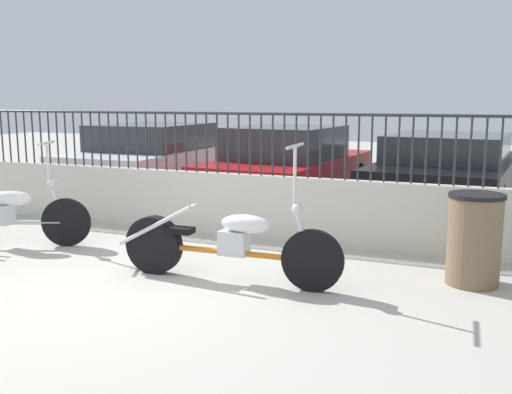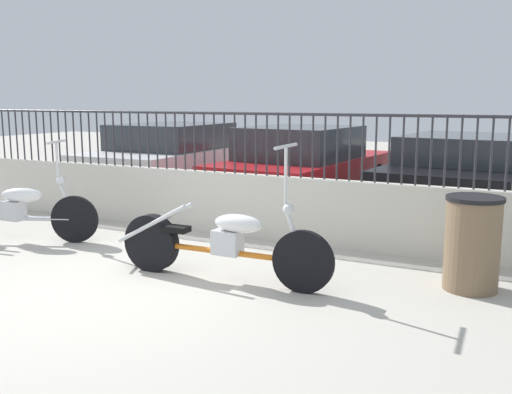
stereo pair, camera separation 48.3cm
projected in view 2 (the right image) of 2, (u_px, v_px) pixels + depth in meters
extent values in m
plane|color=#B7B2A5|center=(96.00, 290.00, 5.37)|extent=(40.00, 40.00, 0.00)
cube|color=beige|center=(230.00, 204.00, 7.56)|extent=(8.99, 0.18, 0.82)
cylinder|color=#2D2D33|center=(3.00, 134.00, 9.32)|extent=(0.02, 0.02, 0.80)
cylinder|color=#2D2D33|center=(10.00, 134.00, 9.26)|extent=(0.02, 0.02, 0.80)
cylinder|color=#2D2D33|center=(16.00, 134.00, 9.19)|extent=(0.02, 0.02, 0.80)
cylinder|color=#2D2D33|center=(23.00, 135.00, 9.12)|extent=(0.02, 0.02, 0.80)
cylinder|color=#2D2D33|center=(30.00, 135.00, 9.05)|extent=(0.02, 0.02, 0.80)
cylinder|color=#2D2D33|center=(37.00, 135.00, 8.98)|extent=(0.02, 0.02, 0.80)
cylinder|color=#2D2D33|center=(44.00, 136.00, 8.91)|extent=(0.02, 0.02, 0.80)
cylinder|color=#2D2D33|center=(52.00, 136.00, 8.84)|extent=(0.02, 0.02, 0.80)
cylinder|color=#2D2D33|center=(59.00, 136.00, 8.77)|extent=(0.02, 0.02, 0.80)
cylinder|color=#2D2D33|center=(66.00, 136.00, 8.70)|extent=(0.02, 0.02, 0.80)
cylinder|color=#2D2D33|center=(74.00, 137.00, 8.63)|extent=(0.02, 0.02, 0.80)
cylinder|color=#2D2D33|center=(82.00, 137.00, 8.56)|extent=(0.02, 0.02, 0.80)
cylinder|color=#2D2D33|center=(89.00, 137.00, 8.49)|extent=(0.02, 0.02, 0.80)
cylinder|color=#2D2D33|center=(97.00, 138.00, 8.43)|extent=(0.02, 0.02, 0.80)
cylinder|color=#2D2D33|center=(106.00, 138.00, 8.36)|extent=(0.02, 0.02, 0.80)
cylinder|color=#2D2D33|center=(114.00, 138.00, 8.29)|extent=(0.02, 0.02, 0.80)
cylinder|color=#2D2D33|center=(122.00, 139.00, 8.22)|extent=(0.02, 0.02, 0.80)
cylinder|color=#2D2D33|center=(131.00, 139.00, 8.15)|extent=(0.02, 0.02, 0.80)
cylinder|color=#2D2D33|center=(139.00, 139.00, 8.08)|extent=(0.02, 0.02, 0.80)
cylinder|color=#2D2D33|center=(148.00, 140.00, 8.01)|extent=(0.02, 0.02, 0.80)
cylinder|color=#2D2D33|center=(157.00, 140.00, 7.94)|extent=(0.02, 0.02, 0.80)
cylinder|color=#2D2D33|center=(166.00, 140.00, 7.87)|extent=(0.02, 0.02, 0.80)
cylinder|color=#2D2D33|center=(175.00, 141.00, 7.80)|extent=(0.02, 0.02, 0.80)
cylinder|color=#2D2D33|center=(185.00, 141.00, 7.73)|extent=(0.02, 0.02, 0.80)
cylinder|color=#2D2D33|center=(194.00, 141.00, 7.66)|extent=(0.02, 0.02, 0.80)
cylinder|color=#2D2D33|center=(204.00, 142.00, 7.59)|extent=(0.02, 0.02, 0.80)
cylinder|color=#2D2D33|center=(214.00, 142.00, 7.53)|extent=(0.02, 0.02, 0.80)
cylinder|color=#2D2D33|center=(224.00, 143.00, 7.46)|extent=(0.02, 0.02, 0.80)
cylinder|color=#2D2D33|center=(235.00, 143.00, 7.39)|extent=(0.02, 0.02, 0.80)
cylinder|color=#2D2D33|center=(245.00, 143.00, 7.32)|extent=(0.02, 0.02, 0.80)
cylinder|color=#2D2D33|center=(256.00, 144.00, 7.25)|extent=(0.02, 0.02, 0.80)
cylinder|color=#2D2D33|center=(267.00, 144.00, 7.18)|extent=(0.02, 0.02, 0.80)
cylinder|color=#2D2D33|center=(278.00, 145.00, 7.11)|extent=(0.02, 0.02, 0.80)
cylinder|color=#2D2D33|center=(289.00, 145.00, 7.04)|extent=(0.02, 0.02, 0.80)
cylinder|color=#2D2D33|center=(301.00, 146.00, 6.97)|extent=(0.02, 0.02, 0.80)
cylinder|color=#2D2D33|center=(313.00, 146.00, 6.90)|extent=(0.02, 0.02, 0.80)
cylinder|color=#2D2D33|center=(325.00, 147.00, 6.83)|extent=(0.02, 0.02, 0.80)
cylinder|color=#2D2D33|center=(337.00, 147.00, 6.76)|extent=(0.02, 0.02, 0.80)
cylinder|color=#2D2D33|center=(350.00, 148.00, 6.70)|extent=(0.02, 0.02, 0.80)
cylinder|color=#2D2D33|center=(363.00, 148.00, 6.63)|extent=(0.02, 0.02, 0.80)
cylinder|color=#2D2D33|center=(376.00, 149.00, 6.56)|extent=(0.02, 0.02, 0.80)
cylinder|color=#2D2D33|center=(389.00, 149.00, 6.49)|extent=(0.02, 0.02, 0.80)
cylinder|color=#2D2D33|center=(403.00, 150.00, 6.42)|extent=(0.02, 0.02, 0.80)
cylinder|color=#2D2D33|center=(417.00, 150.00, 6.35)|extent=(0.02, 0.02, 0.80)
cylinder|color=#2D2D33|center=(431.00, 151.00, 6.28)|extent=(0.02, 0.02, 0.80)
cylinder|color=#2D2D33|center=(446.00, 151.00, 6.21)|extent=(0.02, 0.02, 0.80)
cylinder|color=#2D2D33|center=(461.00, 152.00, 6.14)|extent=(0.02, 0.02, 0.80)
cylinder|color=#2D2D33|center=(476.00, 152.00, 6.07)|extent=(0.02, 0.02, 0.80)
cylinder|color=#2D2D33|center=(491.00, 153.00, 6.00)|extent=(0.02, 0.02, 0.80)
cylinder|color=#2D2D33|center=(507.00, 154.00, 5.93)|extent=(0.02, 0.02, 0.80)
cylinder|color=#2D2D33|center=(229.00, 113.00, 7.36)|extent=(8.99, 0.04, 0.04)
cylinder|color=black|center=(303.00, 262.00, 5.26)|extent=(0.59, 0.11, 0.59)
cylinder|color=black|center=(152.00, 243.00, 5.95)|extent=(0.61, 0.15, 0.60)
cylinder|color=orange|center=(223.00, 252.00, 5.60)|extent=(1.54, 0.12, 0.06)
cube|color=silver|center=(227.00, 242.00, 5.57)|extent=(0.28, 0.18, 0.24)
ellipsoid|color=white|center=(238.00, 223.00, 5.48)|extent=(0.50, 0.22, 0.18)
cube|color=black|center=(176.00, 229.00, 5.79)|extent=(0.29, 0.17, 0.06)
cylinder|color=silver|center=(294.00, 234.00, 5.26)|extent=(0.22, 0.05, 0.51)
sphere|color=silver|center=(289.00, 209.00, 5.24)|extent=(0.11, 0.11, 0.11)
cylinder|color=silver|center=(286.00, 177.00, 5.20)|extent=(0.03, 0.03, 0.56)
cylinder|color=silver|center=(286.00, 146.00, 5.16)|extent=(0.05, 0.52, 0.03)
cylinder|color=silver|center=(151.00, 224.00, 5.83)|extent=(0.84, 0.08, 0.47)
cylinder|color=silver|center=(159.00, 221.00, 5.95)|extent=(0.84, 0.08, 0.47)
cylinder|color=black|center=(75.00, 219.00, 7.11)|extent=(0.57, 0.28, 0.59)
cylinder|color=#B7BABF|center=(10.00, 218.00, 7.16)|extent=(1.43, 0.65, 0.06)
cube|color=silver|center=(13.00, 211.00, 7.14)|extent=(0.28, 0.18, 0.24)
ellipsoid|color=white|center=(22.00, 195.00, 7.10)|extent=(0.56, 0.39, 0.18)
cylinder|color=silver|center=(66.00, 199.00, 7.07)|extent=(0.22, 0.13, 0.51)
sphere|color=silver|center=(61.00, 181.00, 7.04)|extent=(0.11, 0.11, 0.11)
cylinder|color=silver|center=(57.00, 161.00, 7.00)|extent=(0.03, 0.03, 0.47)
cylinder|color=silver|center=(56.00, 142.00, 6.96)|extent=(0.23, 0.49, 0.03)
cylinder|color=brown|center=(472.00, 246.00, 5.32)|extent=(0.50, 0.50, 0.85)
cylinder|color=black|center=(475.00, 198.00, 5.25)|extent=(0.52, 0.52, 0.04)
cylinder|color=black|center=(180.00, 166.00, 12.63)|extent=(0.12, 0.64, 0.64)
cylinder|color=black|center=(250.00, 170.00, 11.87)|extent=(0.12, 0.64, 0.64)
cylinder|color=black|center=(97.00, 181.00, 10.27)|extent=(0.12, 0.64, 0.64)
cylinder|color=black|center=(178.00, 188.00, 9.51)|extent=(0.12, 0.64, 0.64)
cube|color=silver|center=(179.00, 163.00, 11.03)|extent=(1.92, 4.33, 0.62)
cube|color=#2D3338|center=(172.00, 136.00, 10.75)|extent=(1.70, 2.09, 0.46)
cylinder|color=black|center=(294.00, 175.00, 11.08)|extent=(0.16, 0.65, 0.64)
cylinder|color=black|center=(376.00, 181.00, 10.24)|extent=(0.16, 0.65, 0.64)
cylinder|color=black|center=(224.00, 192.00, 9.03)|extent=(0.16, 0.65, 0.64)
cylinder|color=black|center=(319.00, 202.00, 8.20)|extent=(0.16, 0.65, 0.64)
cube|color=#AD191E|center=(305.00, 174.00, 9.60)|extent=(2.03, 4.02, 0.57)
cube|color=#2D3338|center=(300.00, 143.00, 9.35)|extent=(1.71, 1.98, 0.53)
cylinder|color=black|center=(433.00, 178.00, 10.69)|extent=(0.17, 0.65, 0.64)
cylinder|color=black|center=(384.00, 198.00, 8.47)|extent=(0.17, 0.65, 0.64)
cube|color=black|center=(467.00, 179.00, 9.08)|extent=(2.29, 4.46, 0.57)
cube|color=#2D3338|center=(466.00, 149.00, 8.82)|extent=(1.89, 2.21, 0.42)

